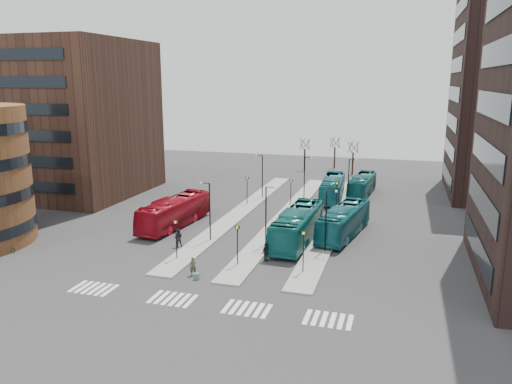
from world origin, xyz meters
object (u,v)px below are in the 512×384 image
(teal_bus_d, at_px, (362,185))
(bicycle_far, at_px, (7,249))
(suitcase, at_px, (197,276))
(commuter_b, at_px, (266,252))
(red_bus, at_px, (174,212))
(traveller, at_px, (193,266))
(teal_bus_b, at_px, (332,188))
(commuter_c, at_px, (283,237))
(teal_bus_a, at_px, (298,226))
(teal_bus_c, at_px, (344,221))
(commuter_a, at_px, (178,238))

(teal_bus_d, height_order, bicycle_far, teal_bus_d)
(suitcase, bearing_deg, commuter_b, 38.72)
(red_bus, bearing_deg, traveller, -52.81)
(teal_bus_b, xyz_separation_m, commuter_c, (-1.92, -21.58, -0.73))
(red_bus, relative_size, teal_bus_a, 0.96)
(teal_bus_c, relative_size, traveller, 7.19)
(teal_bus_c, distance_m, commuter_c, 7.51)
(bicycle_far, bearing_deg, teal_bus_a, -86.53)
(commuter_a, bearing_deg, commuter_c, 179.03)
(teal_bus_a, relative_size, traveller, 7.77)
(teal_bus_a, height_order, traveller, teal_bus_a)
(suitcase, bearing_deg, red_bus, 107.85)
(red_bus, height_order, teal_bus_a, teal_bus_a)
(teal_bus_d, distance_m, traveller, 37.20)
(traveller, bearing_deg, commuter_c, 33.21)
(traveller, xyz_separation_m, bicycle_far, (-19.63, 0.05, -0.40))
(red_bus, xyz_separation_m, teal_bus_b, (15.52, 18.32, -0.06))
(commuter_c, bearing_deg, bicycle_far, -28.69)
(teal_bus_a, relative_size, commuter_c, 7.06)
(teal_bus_a, bearing_deg, red_bus, 175.71)
(teal_bus_c, bearing_deg, bicycle_far, -144.24)
(teal_bus_b, xyz_separation_m, teal_bus_c, (3.52, -16.47, 0.01))
(teal_bus_a, xyz_separation_m, teal_bus_b, (0.81, 19.98, -0.14))
(suitcase, distance_m, teal_bus_c, 18.89)
(commuter_b, height_order, commuter_c, commuter_c)
(red_bus, bearing_deg, commuter_b, -25.66)
(teal_bus_b, height_order, teal_bus_d, teal_bus_b)
(teal_bus_b, bearing_deg, teal_bus_d, 43.58)
(teal_bus_b, bearing_deg, commuter_b, -98.76)
(red_bus, xyz_separation_m, commuter_b, (13.02, -7.99, -0.81))
(teal_bus_a, height_order, teal_bus_b, teal_bus_a)
(red_bus, bearing_deg, commuter_c, -7.62)
(suitcase, distance_m, commuter_c, 11.70)
(commuter_a, distance_m, commuter_c, 10.62)
(teal_bus_b, bearing_deg, commuter_a, -119.24)
(traveller, relative_size, commuter_c, 0.91)
(bicycle_far, bearing_deg, commuter_a, -86.45)
(teal_bus_b, relative_size, traveller, 7.16)
(red_bus, xyz_separation_m, commuter_a, (3.48, -6.48, -0.76))
(commuter_a, xyz_separation_m, commuter_b, (9.54, -1.52, -0.05))
(commuter_b, bearing_deg, bicycle_far, 119.70)
(teal_bus_d, xyz_separation_m, traveller, (-11.33, -35.43, -0.67))
(teal_bus_c, distance_m, bicycle_far, 34.16)
(commuter_c, relative_size, bicycle_far, 1.15)
(teal_bus_c, height_order, commuter_c, teal_bus_c)
(commuter_b, relative_size, commuter_c, 0.98)
(commuter_a, xyz_separation_m, bicycle_far, (-15.15, -6.56, -0.52))
(teal_bus_b, relative_size, teal_bus_d, 1.09)
(suitcase, distance_m, bicycle_far, 20.28)
(traveller, distance_m, commuter_c, 11.32)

